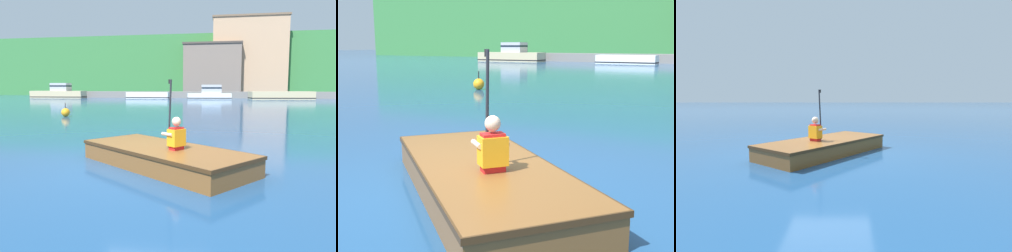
% 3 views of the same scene
% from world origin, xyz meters
% --- Properties ---
extents(ground_plane, '(300.00, 300.00, 0.00)m').
position_xyz_m(ground_plane, '(0.00, 0.00, 0.00)').
color(ground_plane, navy).
extents(shoreline_ridge, '(120.00, 20.00, 10.68)m').
position_xyz_m(shoreline_ridge, '(0.00, 61.22, 5.34)').
color(shoreline_ridge, '#387A3D').
rests_on(shoreline_ridge, ground).
extents(waterfront_warehouse_left, '(9.59, 11.86, 8.75)m').
position_xyz_m(waterfront_warehouse_left, '(-0.64, 53.24, 4.39)').
color(waterfront_warehouse_left, '#75665B').
rests_on(waterfront_warehouse_left, ground).
extents(waterfront_office_block_center, '(12.28, 11.44, 13.14)m').
position_xyz_m(waterfront_office_block_center, '(5.42, 54.61, 6.58)').
color(waterfront_office_block_center, tan).
rests_on(waterfront_office_block_center, ground).
extents(marina_dock, '(51.67, 2.40, 0.90)m').
position_xyz_m(marina_dock, '(0.00, 40.70, 0.45)').
color(marina_dock, slate).
rests_on(marina_dock, ground).
extents(moored_boat_dock_west_inner, '(5.83, 2.58, 1.84)m').
position_xyz_m(moored_boat_dock_west_inner, '(-0.43, 36.93, 0.68)').
color(moored_boat_dock_west_inner, white).
rests_on(moored_boat_dock_west_inner, ground).
extents(moored_boat_dock_center_near, '(5.75, 1.70, 0.85)m').
position_xyz_m(moored_boat_dock_center_near, '(-8.76, 37.16, 0.40)').
color(moored_boat_dock_center_near, white).
rests_on(moored_boat_dock_center_near, ground).
extents(moored_boat_dock_center_far, '(8.07, 3.70, 0.99)m').
position_xyz_m(moored_boat_dock_center_far, '(8.49, 37.19, 0.47)').
color(moored_boat_dock_center_far, '#CCB789').
rests_on(moored_boat_dock_center_far, ground).
extents(moored_boat_dock_east_inner, '(7.58, 2.81, 2.10)m').
position_xyz_m(moored_boat_dock_east_inner, '(-21.66, 37.13, 0.73)').
color(moored_boat_dock_east_inner, '#CCB789').
rests_on(moored_boat_dock_east_inner, ground).
extents(rowboat_foreground, '(3.73, 3.34, 0.38)m').
position_xyz_m(rowboat_foreground, '(0.30, -0.02, 0.22)').
color(rowboat_foreground, brown).
rests_on(rowboat_foreground, ground).
extents(person_paddler, '(0.45, 0.45, 1.29)m').
position_xyz_m(person_paddler, '(0.62, -0.26, 0.66)').
color(person_paddler, red).
rests_on(person_paddler, rowboat_foreground).
extents(channel_buoy, '(0.44, 0.44, 0.72)m').
position_xyz_m(channel_buoy, '(-6.67, 9.69, 0.22)').
color(channel_buoy, orange).
rests_on(channel_buoy, ground).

